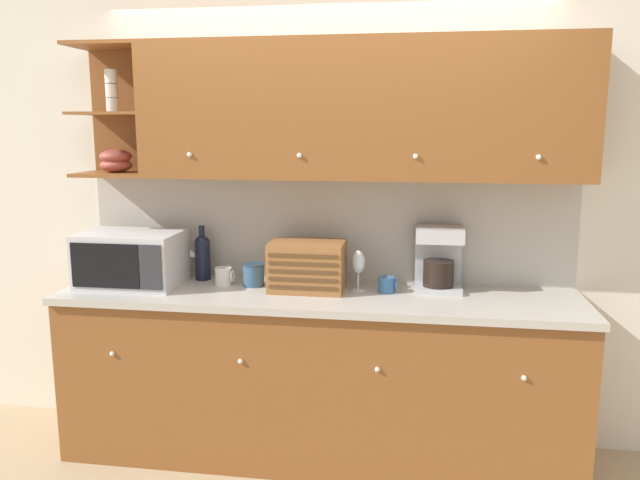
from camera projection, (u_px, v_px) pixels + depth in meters
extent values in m
plane|color=tan|center=(325.00, 428.00, 3.85)|extent=(24.00, 24.00, 0.00)
cube|color=silver|center=(326.00, 220.00, 3.65)|extent=(5.20, 0.06, 2.60)
cube|color=brown|center=(317.00, 378.00, 3.47)|extent=(2.80, 0.61, 0.91)
cube|color=#B7B2A8|center=(317.00, 297.00, 3.37)|extent=(2.82, 0.64, 0.04)
sphere|color=white|center=(112.00, 354.00, 3.29)|extent=(0.03, 0.03, 0.03)
sphere|color=white|center=(240.00, 361.00, 3.19)|extent=(0.03, 0.03, 0.03)
sphere|color=white|center=(377.00, 369.00, 3.08)|extent=(0.03, 0.03, 0.03)
sphere|color=white|center=(524.00, 378.00, 2.98)|extent=(0.03, 0.03, 0.03)
cube|color=#B7B2A8|center=(325.00, 228.00, 3.62)|extent=(2.80, 0.01, 0.61)
cube|color=brown|center=(360.00, 110.00, 3.31)|extent=(2.38, 0.34, 0.73)
cube|color=brown|center=(126.00, 111.00, 3.68)|extent=(0.42, 0.02, 0.73)
cube|color=brown|center=(117.00, 174.00, 3.58)|extent=(0.42, 0.34, 0.02)
cube|color=brown|center=(113.00, 113.00, 3.52)|extent=(0.42, 0.34, 0.02)
cube|color=brown|center=(109.00, 45.00, 3.46)|extent=(0.42, 0.34, 0.02)
sphere|color=white|center=(189.00, 155.00, 3.31)|extent=(0.03, 0.03, 0.03)
sphere|color=white|center=(299.00, 155.00, 3.22)|extent=(0.03, 0.03, 0.03)
sphere|color=white|center=(416.00, 156.00, 3.13)|extent=(0.03, 0.03, 0.03)
sphere|color=white|center=(539.00, 157.00, 3.05)|extent=(0.03, 0.03, 0.03)
ellipsoid|color=#9E473D|center=(116.00, 165.00, 3.57)|extent=(0.18, 0.18, 0.08)
ellipsoid|color=#9E473D|center=(116.00, 156.00, 3.57)|extent=(0.18, 0.18, 0.08)
cylinder|color=silver|center=(113.00, 105.00, 3.51)|extent=(0.07, 0.07, 0.08)
cylinder|color=silver|center=(112.00, 91.00, 3.50)|extent=(0.07, 0.07, 0.08)
cylinder|color=silver|center=(111.00, 76.00, 3.49)|extent=(0.07, 0.07, 0.08)
cube|color=silver|center=(131.00, 259.00, 3.52)|extent=(0.55, 0.37, 0.30)
cube|color=black|center=(105.00, 266.00, 3.34)|extent=(0.39, 0.01, 0.24)
cube|color=#2D2D33|center=(151.00, 268.00, 3.30)|extent=(0.12, 0.01, 0.24)
cylinder|color=black|center=(203.00, 261.00, 3.66)|extent=(0.09, 0.09, 0.22)
sphere|color=black|center=(202.00, 243.00, 3.64)|extent=(0.09, 0.09, 0.09)
cylinder|color=black|center=(202.00, 232.00, 3.63)|extent=(0.03, 0.03, 0.08)
cylinder|color=silver|center=(223.00, 276.00, 3.54)|extent=(0.09, 0.09, 0.10)
torus|color=silver|center=(232.00, 276.00, 3.53)|extent=(0.01, 0.07, 0.07)
cylinder|color=#33567A|center=(254.00, 275.00, 3.52)|extent=(0.12, 0.12, 0.12)
cylinder|color=navy|center=(253.00, 264.00, 3.51)|extent=(0.12, 0.12, 0.01)
cube|color=#996033|center=(307.00, 266.00, 3.42)|extent=(0.41, 0.27, 0.27)
cube|color=#54351C|center=(303.00, 288.00, 3.30)|extent=(0.37, 0.01, 0.02)
cube|color=#54351C|center=(303.00, 280.00, 3.29)|extent=(0.37, 0.01, 0.02)
cube|color=#54351C|center=(303.00, 272.00, 3.28)|extent=(0.37, 0.01, 0.02)
cube|color=#54351C|center=(303.00, 264.00, 3.28)|extent=(0.37, 0.01, 0.02)
cube|color=#54351C|center=(303.00, 256.00, 3.27)|extent=(0.37, 0.01, 0.02)
cylinder|color=silver|center=(358.00, 290.00, 3.43)|extent=(0.07, 0.07, 0.01)
cylinder|color=silver|center=(358.00, 281.00, 3.43)|extent=(0.01, 0.01, 0.09)
ellipsoid|color=silver|center=(358.00, 262.00, 3.41)|extent=(0.07, 0.07, 0.13)
cylinder|color=#38669E|center=(386.00, 285.00, 3.38)|extent=(0.09, 0.09, 0.09)
torus|color=#38669E|center=(396.00, 285.00, 3.38)|extent=(0.01, 0.06, 0.06)
cube|color=#B7B7BC|center=(438.00, 288.00, 3.43)|extent=(0.26, 0.23, 0.03)
cylinder|color=black|center=(438.00, 273.00, 3.40)|extent=(0.17, 0.17, 0.14)
cube|color=#B7B7BC|center=(438.00, 256.00, 3.49)|extent=(0.26, 0.05, 0.35)
cube|color=#B7B7BC|center=(440.00, 234.00, 3.38)|extent=(0.26, 0.23, 0.08)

